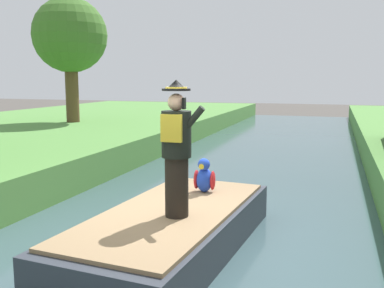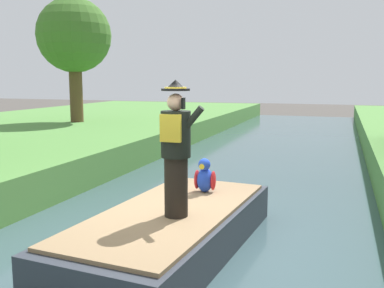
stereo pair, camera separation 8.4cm
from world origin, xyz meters
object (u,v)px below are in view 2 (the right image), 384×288
object	(u,v)px
boat	(171,230)
parrot_plush	(205,177)
person_pirate	(176,149)
tree_tall	(74,37)

from	to	relation	value
boat	parrot_plush	bearing A→B (deg)	81.32
parrot_plush	person_pirate	bearing A→B (deg)	-89.46
parrot_plush	tree_tall	world-z (taller)	tree_tall
person_pirate	tree_tall	distance (m)	12.53
boat	person_pirate	size ratio (longest dim) A/B	2.34
parrot_plush	tree_tall	xyz separation A→B (m)	(-7.80, 8.11, 3.20)
person_pirate	boat	bearing A→B (deg)	132.51
boat	tree_tall	bearing A→B (deg)	129.64
boat	parrot_plush	world-z (taller)	parrot_plush
boat	tree_tall	xyz separation A→B (m)	(-7.63, 9.21, 3.76)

